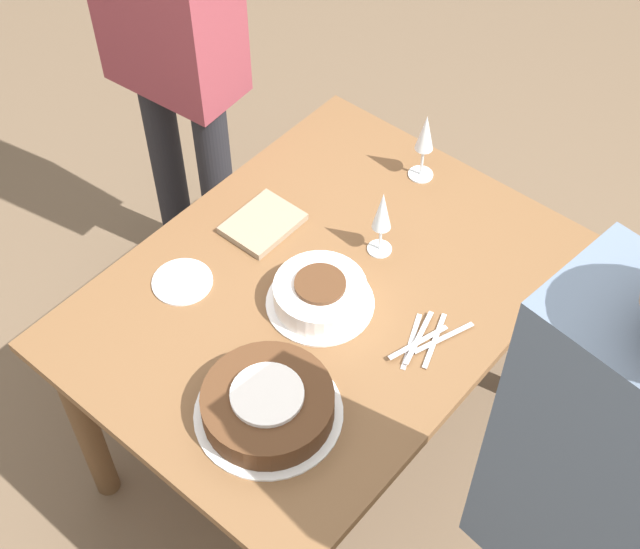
% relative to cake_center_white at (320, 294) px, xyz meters
% --- Properties ---
extents(ground_plane, '(12.00, 12.00, 0.00)m').
position_rel_cake_center_white_xyz_m(ground_plane, '(0.04, 0.03, -0.78)').
color(ground_plane, brown).
extents(dining_table, '(1.23, 0.91, 0.74)m').
position_rel_cake_center_white_xyz_m(dining_table, '(0.04, 0.03, -0.16)').
color(dining_table, brown).
rests_on(dining_table, ground_plane).
extents(cake_center_white, '(0.27, 0.27, 0.08)m').
position_rel_cake_center_white_xyz_m(cake_center_white, '(0.00, 0.00, 0.00)').
color(cake_center_white, white).
rests_on(cake_center_white, dining_table).
extents(cake_front_chocolate, '(0.34, 0.34, 0.09)m').
position_rel_cake_center_white_xyz_m(cake_front_chocolate, '(-0.32, -0.12, 0.00)').
color(cake_front_chocolate, white).
rests_on(cake_front_chocolate, dining_table).
extents(wine_glass_near, '(0.06, 0.06, 0.20)m').
position_rel_cake_center_white_xyz_m(wine_glass_near, '(0.24, -0.00, 0.10)').
color(wine_glass_near, silver).
rests_on(wine_glass_near, dining_table).
extents(wine_glass_far, '(0.07, 0.07, 0.21)m').
position_rel_cake_center_white_xyz_m(wine_glass_far, '(0.53, 0.08, 0.11)').
color(wine_glass_far, silver).
rests_on(wine_glass_far, dining_table).
extents(dessert_plate_left, '(0.15, 0.15, 0.01)m').
position_rel_cake_center_white_xyz_m(dessert_plate_left, '(-0.17, 0.31, -0.03)').
color(dessert_plate_left, silver).
rests_on(dessert_plate_left, dining_table).
extents(fork_pile, '(0.22, 0.13, 0.01)m').
position_rel_cake_center_white_xyz_m(fork_pile, '(0.07, -0.27, -0.03)').
color(fork_pile, silver).
rests_on(fork_pile, dining_table).
extents(napkin_stack, '(0.19, 0.15, 0.02)m').
position_rel_cake_center_white_xyz_m(napkin_stack, '(0.10, 0.29, -0.03)').
color(napkin_stack, gray).
rests_on(napkin_stack, dining_table).
extents(person_cutting, '(0.27, 0.42, 1.73)m').
position_rel_cake_center_white_xyz_m(person_cutting, '(-0.22, -0.82, 0.27)').
color(person_cutting, '#4C4238').
rests_on(person_cutting, ground_plane).
extents(person_watching, '(0.25, 0.42, 1.65)m').
position_rel_cake_center_white_xyz_m(person_watching, '(0.34, 0.85, 0.21)').
color(person_watching, '#232328').
rests_on(person_watching, ground_plane).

